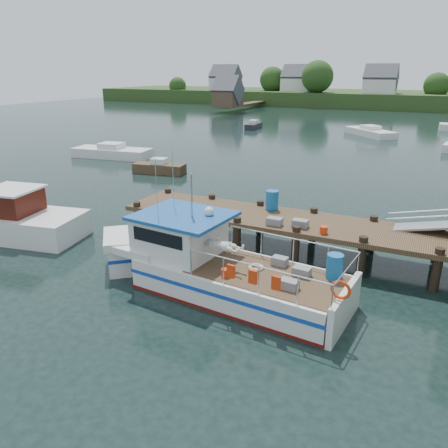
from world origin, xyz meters
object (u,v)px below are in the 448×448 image
at_px(dock, 429,217).
at_px(lobster_boat, 209,265).
at_px(moored_d, 370,132).
at_px(moored_a, 112,152).
at_px(moored_e, 254,125).
at_px(moored_rowboat, 159,168).

relative_size(dock, lobster_boat, 1.67).
bearing_deg(moored_d, lobster_boat, -102.61).
xyz_separation_m(moored_a, moored_e, (3.70, 23.79, -0.06)).
distance_m(lobster_boat, moored_rowboat, 18.60).
bearing_deg(moored_rowboat, moored_e, 118.29).
distance_m(lobster_boat, moored_e, 44.32).
relative_size(dock, moored_rowboat, 4.16).
bearing_deg(lobster_boat, moored_rowboat, 134.63).
bearing_deg(lobster_boat, dock, 39.56).
distance_m(moored_a, moored_e, 24.07).
xyz_separation_m(moored_rowboat, moored_d, (11.18, 26.98, 0.03)).
bearing_deg(moored_a, moored_d, 64.20).
bearing_deg(moored_e, moored_a, -115.04).
distance_m(moored_rowboat, moored_d, 29.20).
bearing_deg(moored_rowboat, lobster_boat, -29.95).
height_order(moored_rowboat, moored_e, moored_rowboat).
distance_m(dock, moored_a, 28.89).
distance_m(lobster_boat, moored_a, 26.00).
bearing_deg(dock, moored_a, 152.44).
height_order(lobster_boat, moored_a, lobster_boat).
bearing_deg(dock, moored_d, 101.03).
xyz_separation_m(moored_d, moored_e, (-14.67, 0.20, -0.03)).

